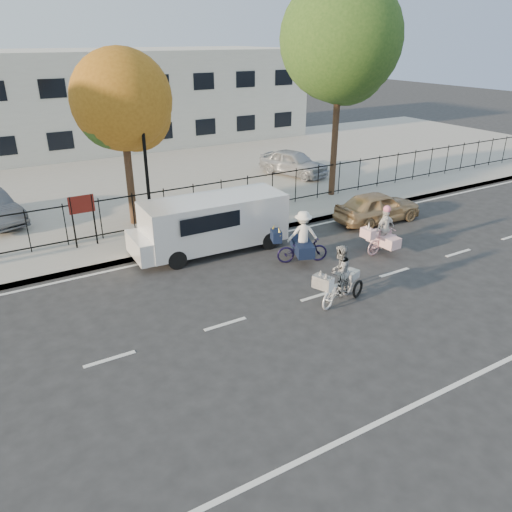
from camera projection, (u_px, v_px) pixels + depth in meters
ground at (225, 324)px, 12.89m from camera, size 120.00×120.00×0.00m
road_markings at (225, 324)px, 12.89m from camera, size 60.00×9.52×0.01m
curb at (156, 254)px, 16.83m from camera, size 60.00×0.10×0.15m
sidewalk at (146, 244)px, 17.65m from camera, size 60.00×2.20×0.15m
parking_lot at (85, 185)px, 24.65m from camera, size 60.00×15.60×0.15m
iron_fence at (134, 213)px, 18.18m from camera, size 58.00×0.06×1.50m
building at (40, 102)px, 31.32m from camera, size 34.00×10.00×6.00m
lamppost at (145, 153)px, 17.20m from camera, size 0.36×0.36×4.33m
street_sign at (82, 211)px, 16.79m from camera, size 0.85×0.06×1.80m
zebra_trike at (339, 281)px, 13.72m from camera, size 1.95×1.30×1.69m
unicorn_bike at (383, 236)px, 16.85m from camera, size 1.68×1.17×1.69m
bull_bike at (302, 242)px, 16.16m from camera, size 1.93×1.37×1.75m
white_van at (212, 222)px, 16.87m from camera, size 5.34×1.97×1.88m
gold_sedan at (378, 207)px, 19.73m from camera, size 3.66×1.54×1.23m
lot_car_d at (294, 163)px, 25.80m from camera, size 2.61×4.06×1.29m
tree_mid at (125, 105)px, 17.72m from camera, size 3.59×3.57×6.54m
tree_east at (342, 45)px, 20.45m from camera, size 5.02×5.02×9.21m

